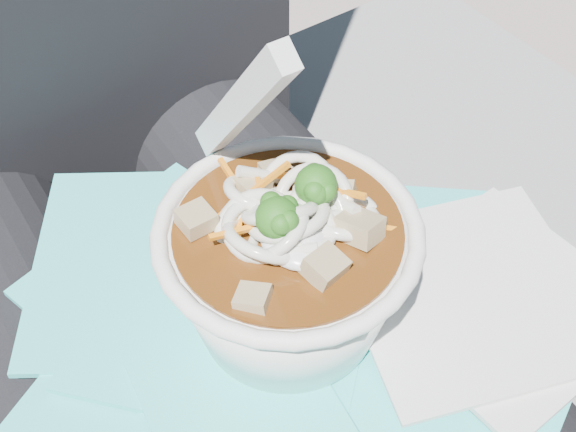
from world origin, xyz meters
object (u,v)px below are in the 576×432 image
lap (258,424)px  plastic_bag (259,342)px  person_body (185,296)px  udon_bowl (288,261)px

lap → plastic_bag: plastic_bag is taller
person_body → udon_bowl: (0.03, -0.08, 0.11)m
lap → plastic_bag: bearing=44.7°
person_body → plastic_bag: 0.10m
plastic_bag → udon_bowl: 0.06m
lap → person_body: 0.10m
lap → udon_bowl: bearing=16.1°
udon_bowl → plastic_bag: bearing=-178.3°
lap → udon_bowl: udon_bowl is taller
person_body → plastic_bag: bearing=-85.1°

